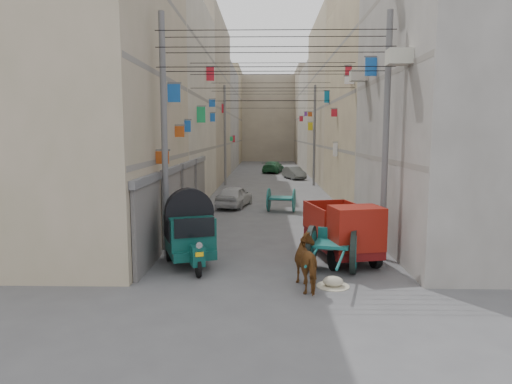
{
  "coord_description": "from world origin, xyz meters",
  "views": [
    {
      "loc": [
        -0.27,
        -8.93,
        4.13
      ],
      "look_at": [
        -0.61,
        6.5,
        2.17
      ],
      "focal_mm": 32.0,
      "sensor_mm": 36.0,
      "label": 1
    }
  ],
  "objects_px": {
    "second_cart": "(281,199)",
    "auto_rickshaw": "(190,231)",
    "tonga_cart": "(332,249)",
    "horse": "(310,263)",
    "feed_sack": "(333,281)",
    "distant_car_green": "(273,167)",
    "distant_car_white": "(234,196)",
    "distant_car_grey": "(294,173)",
    "mini_truck": "(346,234)"
  },
  "relations": [
    {
      "from": "second_cart",
      "to": "distant_car_green",
      "type": "bearing_deg",
      "value": 99.73
    },
    {
      "from": "horse",
      "to": "auto_rickshaw",
      "type": "bearing_deg",
      "value": -43.8
    },
    {
      "from": "second_cart",
      "to": "distant_car_grey",
      "type": "xyz_separation_m",
      "value": [
        1.77,
        18.15,
        -0.11
      ]
    },
    {
      "from": "auto_rickshaw",
      "to": "distant_car_green",
      "type": "bearing_deg",
      "value": 65.36
    },
    {
      "from": "horse",
      "to": "mini_truck",
      "type": "bearing_deg",
      "value": -131.86
    },
    {
      "from": "auto_rickshaw",
      "to": "distant_car_grey",
      "type": "relative_size",
      "value": 0.8
    },
    {
      "from": "horse",
      "to": "distant_car_white",
      "type": "height_order",
      "value": "horse"
    },
    {
      "from": "feed_sack",
      "to": "distant_car_grey",
      "type": "relative_size",
      "value": 0.16
    },
    {
      "from": "auto_rickshaw",
      "to": "second_cart",
      "type": "xyz_separation_m",
      "value": [
        3.23,
        10.09,
        -0.43
      ]
    },
    {
      "from": "horse",
      "to": "distant_car_grey",
      "type": "relative_size",
      "value": 0.49
    },
    {
      "from": "mini_truck",
      "to": "distant_car_white",
      "type": "distance_m",
      "value": 12.12
    },
    {
      "from": "mini_truck",
      "to": "distant_car_green",
      "type": "xyz_separation_m",
      "value": [
        -1.83,
        34.76,
        -0.31
      ]
    },
    {
      "from": "mini_truck",
      "to": "distant_car_grey",
      "type": "relative_size",
      "value": 1.08
    },
    {
      "from": "tonga_cart",
      "to": "feed_sack",
      "type": "bearing_deg",
      "value": -81.65
    },
    {
      "from": "feed_sack",
      "to": "distant_car_green",
      "type": "bearing_deg",
      "value": 91.69
    },
    {
      "from": "distant_car_white",
      "to": "distant_car_green",
      "type": "distance_m",
      "value": 23.61
    },
    {
      "from": "auto_rickshaw",
      "to": "distant_car_green",
      "type": "relative_size",
      "value": 0.64
    },
    {
      "from": "distant_car_white",
      "to": "distant_car_grey",
      "type": "distance_m",
      "value": 17.16
    },
    {
      "from": "tonga_cart",
      "to": "distant_car_green",
      "type": "distance_m",
      "value": 35.81
    },
    {
      "from": "distant_car_grey",
      "to": "second_cart",
      "type": "bearing_deg",
      "value": -113.43
    },
    {
      "from": "distant_car_grey",
      "to": "distant_car_green",
      "type": "bearing_deg",
      "value": 87.16
    },
    {
      "from": "auto_rickshaw",
      "to": "horse",
      "type": "distance_m",
      "value": 4.22
    },
    {
      "from": "auto_rickshaw",
      "to": "second_cart",
      "type": "height_order",
      "value": "auto_rickshaw"
    },
    {
      "from": "distant_car_grey",
      "to": "distant_car_green",
      "type": "distance_m",
      "value": 7.13
    },
    {
      "from": "mini_truck",
      "to": "distant_car_green",
      "type": "bearing_deg",
      "value": 80.7
    },
    {
      "from": "distant_car_green",
      "to": "tonga_cart",
      "type": "bearing_deg",
      "value": 104.76
    },
    {
      "from": "second_cart",
      "to": "distant_car_green",
      "type": "xyz_separation_m",
      "value": [
        -0.08,
        25.04,
        -0.05
      ]
    },
    {
      "from": "feed_sack",
      "to": "distant_car_grey",
      "type": "xyz_separation_m",
      "value": [
        0.75,
        30.24,
        0.43
      ]
    },
    {
      "from": "second_cart",
      "to": "horse",
      "type": "xyz_separation_m",
      "value": [
        0.38,
        -12.24,
        0.03
      ]
    },
    {
      "from": "mini_truck",
      "to": "second_cart",
      "type": "bearing_deg",
      "value": 87.94
    },
    {
      "from": "auto_rickshaw",
      "to": "feed_sack",
      "type": "relative_size",
      "value": 4.91
    },
    {
      "from": "mini_truck",
      "to": "distant_car_green",
      "type": "relative_size",
      "value": 0.87
    },
    {
      "from": "tonga_cart",
      "to": "distant_car_white",
      "type": "relative_size",
      "value": 0.9
    },
    {
      "from": "auto_rickshaw",
      "to": "horse",
      "type": "relative_size",
      "value": 1.64
    },
    {
      "from": "horse",
      "to": "tonga_cart",
      "type": "bearing_deg",
      "value": -131.44
    },
    {
      "from": "second_cart",
      "to": "horse",
      "type": "bearing_deg",
      "value": -78.66
    },
    {
      "from": "tonga_cart",
      "to": "second_cart",
      "type": "relative_size",
      "value": 2.0
    },
    {
      "from": "distant_car_grey",
      "to": "distant_car_green",
      "type": "xyz_separation_m",
      "value": [
        -1.85,
        6.88,
        0.06
      ]
    },
    {
      "from": "distant_car_green",
      "to": "horse",
      "type": "bearing_deg",
      "value": 103.45
    },
    {
      "from": "distant_car_white",
      "to": "distant_car_green",
      "type": "bearing_deg",
      "value": -84.4
    },
    {
      "from": "distant_car_grey",
      "to": "tonga_cart",
      "type": "bearing_deg",
      "value": -109.03
    },
    {
      "from": "auto_rickshaw",
      "to": "second_cart",
      "type": "bearing_deg",
      "value": 52.74
    },
    {
      "from": "tonga_cart",
      "to": "horse",
      "type": "distance_m",
      "value": 1.69
    },
    {
      "from": "distant_car_grey",
      "to": "auto_rickshaw",
      "type": "bearing_deg",
      "value": -117.9
    },
    {
      "from": "distant_car_white",
      "to": "second_cart",
      "type": "bearing_deg",
      "value": 161.05
    },
    {
      "from": "distant_car_green",
      "to": "distant_car_white",
      "type": "bearing_deg",
      "value": 96.52
    },
    {
      "from": "mini_truck",
      "to": "distant_car_white",
      "type": "height_order",
      "value": "mini_truck"
    },
    {
      "from": "horse",
      "to": "distant_car_white",
      "type": "relative_size",
      "value": 0.46
    },
    {
      "from": "second_cart",
      "to": "auto_rickshaw",
      "type": "bearing_deg",
      "value": -98.2
    },
    {
      "from": "mini_truck",
      "to": "horse",
      "type": "distance_m",
      "value": 2.88
    }
  ]
}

